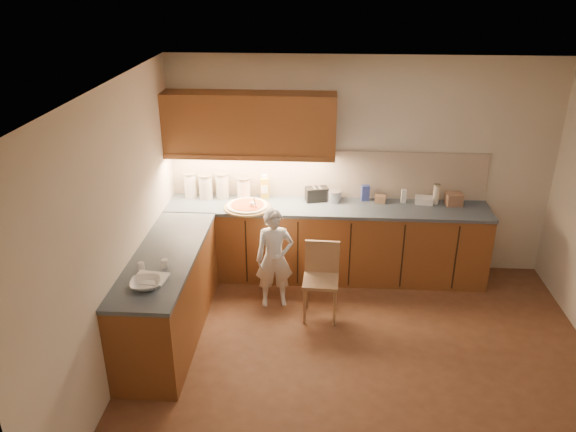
% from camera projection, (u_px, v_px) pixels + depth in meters
% --- Properties ---
extents(room, '(4.54, 4.50, 2.62)m').
position_uv_depth(room, '(375.00, 203.00, 4.66)').
color(room, brown).
rests_on(room, ground).
extents(l_counter, '(3.77, 2.62, 0.92)m').
position_uv_depth(l_counter, '(277.00, 257.00, 6.35)').
color(l_counter, brown).
rests_on(l_counter, ground).
extents(backsplash, '(3.75, 0.02, 0.58)m').
position_uv_depth(backsplash, '(328.00, 174.00, 6.68)').
color(backsplash, '#BDAA92').
rests_on(backsplash, l_counter).
extents(upper_cabinets, '(1.95, 0.36, 0.73)m').
position_uv_depth(upper_cabinets, '(250.00, 124.00, 6.33)').
color(upper_cabinets, brown).
rests_on(upper_cabinets, ground).
extents(pizza_on_board, '(0.54, 0.54, 0.22)m').
position_uv_depth(pizza_on_board, '(248.00, 206.00, 6.46)').
color(pizza_on_board, '#A48652').
rests_on(pizza_on_board, l_counter).
extents(child, '(0.46, 0.34, 1.14)m').
position_uv_depth(child, '(275.00, 258.00, 6.10)').
color(child, white).
rests_on(child, ground).
extents(wooden_chair, '(0.39, 0.39, 0.82)m').
position_uv_depth(wooden_chair, '(321.00, 274.00, 5.97)').
color(wooden_chair, tan).
rests_on(wooden_chair, ground).
extents(mixing_bowl, '(0.31, 0.31, 0.07)m').
position_uv_depth(mixing_bowl, '(146.00, 284.00, 4.87)').
color(mixing_bowl, white).
rests_on(mixing_bowl, l_counter).
extents(canister_a, '(0.15, 0.15, 0.31)m').
position_uv_depth(canister_a, '(190.00, 185.00, 6.72)').
color(canister_a, white).
rests_on(canister_a, l_counter).
extents(canister_b, '(0.17, 0.17, 0.30)m').
position_uv_depth(canister_b, '(206.00, 187.00, 6.69)').
color(canister_b, beige).
rests_on(canister_b, l_counter).
extents(canister_c, '(0.17, 0.17, 0.31)m').
position_uv_depth(canister_c, '(222.00, 185.00, 6.71)').
color(canister_c, beige).
rests_on(canister_c, l_counter).
extents(canister_d, '(0.17, 0.17, 0.27)m').
position_uv_depth(canister_d, '(244.00, 188.00, 6.69)').
color(canister_d, beige).
rests_on(canister_d, l_counter).
extents(oil_jug, '(0.11, 0.09, 0.30)m').
position_uv_depth(oil_jug, '(265.00, 188.00, 6.70)').
color(oil_jug, gold).
rests_on(oil_jug, l_counter).
extents(toaster, '(0.29, 0.21, 0.17)m').
position_uv_depth(toaster, '(317.00, 194.00, 6.65)').
color(toaster, black).
rests_on(toaster, l_counter).
extents(steel_pot, '(0.18, 0.18, 0.14)m').
position_uv_depth(steel_pot, '(334.00, 196.00, 6.63)').
color(steel_pot, '#B8B9BE').
rests_on(steel_pot, l_counter).
extents(blue_box, '(0.10, 0.08, 0.19)m').
position_uv_depth(blue_box, '(365.00, 193.00, 6.66)').
color(blue_box, '#35449F').
rests_on(blue_box, l_counter).
extents(card_box_a, '(0.14, 0.11, 0.09)m').
position_uv_depth(card_box_a, '(380.00, 199.00, 6.62)').
color(card_box_a, '#A57C59').
rests_on(card_box_a, l_counter).
extents(white_bottle, '(0.06, 0.06, 0.17)m').
position_uv_depth(white_bottle, '(404.00, 196.00, 6.60)').
color(white_bottle, white).
rests_on(white_bottle, l_counter).
extents(flat_pack, '(0.22, 0.17, 0.08)m').
position_uv_depth(flat_pack, '(424.00, 200.00, 6.59)').
color(flat_pack, white).
rests_on(flat_pack, l_counter).
extents(tall_jar, '(0.08, 0.08, 0.24)m').
position_uv_depth(tall_jar, '(436.00, 194.00, 6.55)').
color(tall_jar, silver).
rests_on(tall_jar, l_counter).
extents(card_box_b, '(0.20, 0.17, 0.15)m').
position_uv_depth(card_box_b, '(454.00, 199.00, 6.54)').
color(card_box_b, '#A37558').
rests_on(card_box_b, l_counter).
extents(dough_cloth, '(0.31, 0.26, 0.02)m').
position_uv_depth(dough_cloth, '(150.00, 278.00, 5.00)').
color(dough_cloth, white).
rests_on(dough_cloth, l_counter).
extents(spice_jar_a, '(0.07, 0.07, 0.08)m').
position_uv_depth(spice_jar_a, '(141.00, 266.00, 5.15)').
color(spice_jar_a, white).
rests_on(spice_jar_a, l_counter).
extents(spice_jar_b, '(0.07, 0.07, 0.08)m').
position_uv_depth(spice_jar_b, '(165.00, 264.00, 5.19)').
color(spice_jar_b, silver).
rests_on(spice_jar_b, l_counter).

